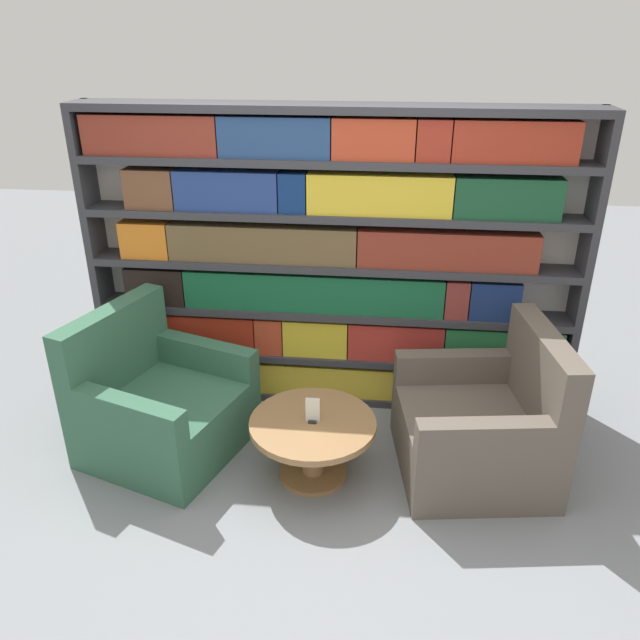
# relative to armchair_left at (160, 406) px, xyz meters

# --- Properties ---
(ground_plane) EXTENTS (14.00, 14.00, 0.00)m
(ground_plane) POSITION_rel_armchair_left_xyz_m (1.02, -0.49, -0.30)
(ground_plane) COLOR gray
(bookshelf) EXTENTS (3.30, 0.30, 2.05)m
(bookshelf) POSITION_rel_armchair_left_xyz_m (1.02, 0.75, 0.72)
(bookshelf) COLOR silver
(bookshelf) RESTS_ON ground_plane
(armchair_left) EXTENTS (1.10, 1.11, 0.91)m
(armchair_left) POSITION_rel_armchair_left_xyz_m (0.00, 0.00, 0.00)
(armchair_left) COLOR #336047
(armchair_left) RESTS_ON ground_plane
(armchair_right) EXTENTS (0.98, 1.00, 0.91)m
(armchair_right) POSITION_rel_armchair_left_xyz_m (2.00, -0.01, 0.00)
(armchair_right) COLOR brown
(armchair_right) RESTS_ON ground_plane
(coffee_table) EXTENTS (0.75, 0.75, 0.39)m
(coffee_table) POSITION_rel_armchair_left_xyz_m (1.00, -0.19, -0.02)
(coffee_table) COLOR olive
(coffee_table) RESTS_ON ground_plane
(table_sign) EXTENTS (0.08, 0.06, 0.16)m
(table_sign) POSITION_rel_armchair_left_xyz_m (1.00, -0.19, 0.16)
(table_sign) COLOR black
(table_sign) RESTS_ON coffee_table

